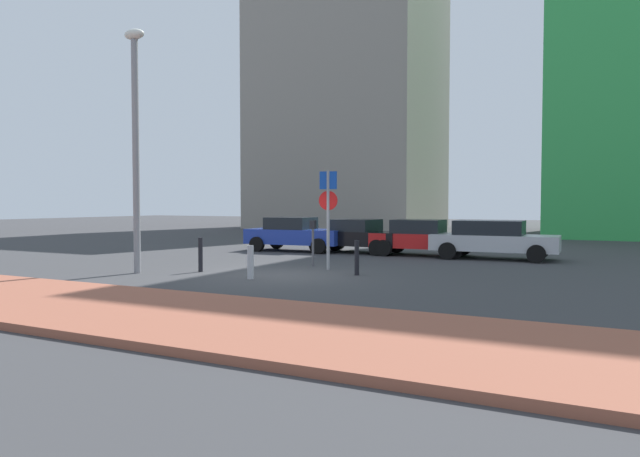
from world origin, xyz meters
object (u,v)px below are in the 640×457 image
(parked_car_red, at_px, (422,237))
(traffic_bollard_far, at_px, (250,262))
(parked_car_silver, at_px, (493,239))
(traffic_bollard_near, at_px, (357,258))
(parking_sign_post, at_px, (328,207))
(parked_car_blue, at_px, (295,234))
(street_lamp, at_px, (136,131))
(traffic_bollard_mid, at_px, (200,255))
(parking_meter, at_px, (313,237))
(parked_car_black, at_px, (356,235))

(parked_car_red, xyz_separation_m, traffic_bollard_far, (-2.05, -9.04, -0.28))
(parked_car_red, distance_m, traffic_bollard_far, 9.27)
(parked_car_silver, relative_size, traffic_bollard_near, 4.54)
(parked_car_red, bearing_deg, parking_sign_post, -100.77)
(parked_car_blue, height_order, traffic_bollard_near, parked_car_blue)
(parking_sign_post, relative_size, street_lamp, 0.43)
(parking_sign_post, height_order, traffic_bollard_mid, parking_sign_post)
(parked_car_blue, distance_m, parked_car_silver, 8.30)
(traffic_bollard_far, bearing_deg, parked_car_silver, 61.50)
(parking_sign_post, height_order, parking_meter, parking_sign_post)
(parking_meter, distance_m, traffic_bollard_far, 3.68)
(parked_car_red, bearing_deg, parked_car_silver, -4.18)
(parked_car_blue, xyz_separation_m, parked_car_silver, (8.30, 0.19, 0.01))
(parking_sign_post, height_order, traffic_bollard_far, parking_sign_post)
(traffic_bollard_mid, bearing_deg, parked_car_red, 62.45)
(parked_car_red, relative_size, traffic_bollard_near, 4.05)
(parked_car_black, relative_size, traffic_bollard_far, 4.60)
(parked_car_red, xyz_separation_m, street_lamp, (-5.81, -9.43, 3.46))
(traffic_bollard_near, bearing_deg, street_lamp, -157.55)
(parked_car_red, distance_m, traffic_bollard_near, 6.95)
(parked_car_black, xyz_separation_m, traffic_bollard_near, (3.12, -7.07, -0.22))
(traffic_bollard_far, bearing_deg, parked_car_black, 95.38)
(parked_car_silver, xyz_separation_m, traffic_bollard_mid, (-7.09, -8.12, -0.24))
(parking_meter, height_order, traffic_bollard_mid, parking_meter)
(parked_car_blue, xyz_separation_m, traffic_bollard_near, (5.76, -6.56, -0.25))
(parked_car_silver, height_order, parking_sign_post, parking_sign_post)
(parking_sign_post, xyz_separation_m, traffic_bollard_near, (1.36, -0.89, -1.44))
(parked_car_blue, bearing_deg, parked_car_black, 10.95)
(parking_sign_post, bearing_deg, parked_car_red, 79.23)
(parked_car_silver, bearing_deg, parked_car_red, 175.82)
(parking_meter, height_order, street_lamp, street_lamp)
(parked_car_blue, relative_size, parked_car_silver, 0.95)
(street_lamp, bearing_deg, parked_car_blue, 88.37)
(parked_car_black, xyz_separation_m, street_lamp, (-2.90, -9.55, 3.48))
(parking_sign_post, xyz_separation_m, street_lamp, (-4.65, -3.37, 2.25))
(parked_car_black, bearing_deg, parked_car_blue, -169.05)
(parked_car_red, bearing_deg, parked_car_blue, -176.02)
(parked_car_red, xyz_separation_m, parking_meter, (-2.04, -5.39, 0.24))
(parked_car_blue, xyz_separation_m, traffic_bollard_far, (3.50, -8.65, -0.29))
(parked_car_black, relative_size, street_lamp, 0.59)
(parked_car_silver, xyz_separation_m, parking_meter, (-4.79, -5.19, 0.21))
(street_lamp, height_order, traffic_bollard_far, street_lamp)
(parked_car_silver, bearing_deg, parked_car_blue, -178.72)
(parked_car_black, xyz_separation_m, traffic_bollard_mid, (-1.43, -8.44, -0.20))
(parked_car_blue, relative_size, parking_sign_post, 1.41)
(parking_sign_post, distance_m, traffic_bollard_mid, 4.16)
(street_lamp, height_order, traffic_bollard_near, street_lamp)
(traffic_bollard_near, bearing_deg, parked_car_black, 113.80)
(parked_car_red, bearing_deg, street_lamp, -121.62)
(traffic_bollard_mid, bearing_deg, street_lamp, -142.86)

